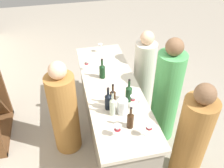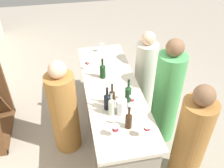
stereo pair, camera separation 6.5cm
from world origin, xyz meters
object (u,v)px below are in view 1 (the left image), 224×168
(wine_glass_far_right, at_px, (86,63))
(wine_glass_near_center, at_px, (149,128))
(wine_bottle_rightmost_olive_green, at_px, (129,93))
(wine_glass_far_center, at_px, (117,129))
(wine_bottle_far_right_dark_green, at_px, (102,71))
(person_right_guest, at_px, (166,96))
(wine_bottle_second_left_clear_pale, at_px, (113,106))
(wine_bottle_leftmost_amber_brown, at_px, (130,120))
(water_pitcher, at_px, (123,107))
(person_left_guest, at_px, (144,76))
(person_center_guest, at_px, (192,140))
(wine_glass_near_left, at_px, (138,102))
(wine_bottle_center_near_black, at_px, (108,101))
(wine_glass_near_right, at_px, (133,99))
(person_server_behind, at_px, (64,112))
(wine_glass_far_left, at_px, (100,46))
(wine_bottle_second_right_amber_brown, at_px, (113,97))

(wine_glass_far_right, bearing_deg, wine_glass_near_center, -161.54)
(wine_bottle_rightmost_olive_green, distance_m, wine_glass_far_center, 0.57)
(wine_bottle_far_right_dark_green, distance_m, person_right_guest, 0.94)
(wine_bottle_second_left_clear_pale, xyz_separation_m, wine_glass_near_center, (-0.40, -0.29, -0.01))
(wine_bottle_leftmost_amber_brown, xyz_separation_m, person_right_guest, (0.61, -0.69, -0.30))
(wine_bottle_second_left_clear_pale, bearing_deg, water_pitcher, -92.16)
(person_left_guest, height_order, person_center_guest, person_center_guest)
(wine_glass_near_left, relative_size, wine_glass_far_center, 1.03)
(wine_bottle_center_near_black, distance_m, person_right_guest, 0.96)
(person_right_guest, bearing_deg, person_left_guest, -101.98)
(wine_glass_near_right, xyz_separation_m, person_server_behind, (0.36, 0.81, -0.38))
(water_pitcher, distance_m, person_server_behind, 0.89)
(wine_glass_near_center, distance_m, wine_glass_far_left, 1.80)
(wine_bottle_second_left_clear_pale, relative_size, wine_glass_near_right, 2.29)
(wine_bottle_center_near_black, distance_m, wine_glass_near_center, 0.59)
(wine_glass_far_right, bearing_deg, wine_bottle_second_right_amber_brown, -165.50)
(person_right_guest, bearing_deg, wine_bottle_rightmost_olive_green, -4.02)
(person_left_guest, bearing_deg, wine_bottle_second_right_amber_brown, 28.59)
(wine_bottle_second_left_clear_pale, xyz_separation_m, person_left_guest, (1.00, -0.73, -0.40))
(wine_bottle_far_right_dark_green, bearing_deg, water_pitcher, -172.54)
(wine_glass_near_left, bearing_deg, wine_bottle_second_right_amber_brown, 60.32)
(water_pitcher, bearing_deg, wine_bottle_leftmost_amber_brown, -173.77)
(wine_bottle_far_right_dark_green, xyz_separation_m, wine_glass_near_right, (-0.63, -0.24, -0.02))
(wine_bottle_far_right_dark_green, bearing_deg, wine_bottle_leftmost_amber_brown, -172.83)
(wine_glass_near_center, bearing_deg, water_pitcher, 23.44)
(wine_bottle_rightmost_olive_green, relative_size, wine_glass_far_left, 2.17)
(person_server_behind, bearing_deg, wine_glass_near_right, -23.80)
(water_pitcher, height_order, person_center_guest, person_center_guest)
(wine_glass_near_left, bearing_deg, water_pitcher, 95.23)
(wine_glass_far_left, bearing_deg, person_left_guest, -123.85)
(wine_glass_near_left, distance_m, water_pitcher, 0.19)
(wine_bottle_leftmost_amber_brown, bearing_deg, wine_glass_near_center, -138.89)
(wine_bottle_second_left_clear_pale, bearing_deg, wine_glass_near_left, -87.57)
(wine_bottle_rightmost_olive_green, xyz_separation_m, wine_bottle_far_right_dark_green, (0.54, 0.22, -0.01))
(wine_glass_far_center, bearing_deg, person_center_guest, -91.71)
(person_center_guest, bearing_deg, person_left_guest, -90.14)
(wine_bottle_leftmost_amber_brown, xyz_separation_m, water_pitcher, (0.23, 0.02, -0.01))
(wine_glass_near_right, height_order, person_server_behind, person_server_behind)
(wine_bottle_second_right_amber_brown, bearing_deg, wine_bottle_second_left_clear_pale, 166.22)
(wine_bottle_second_right_amber_brown, bearing_deg, wine_bottle_center_near_black, 131.22)
(wine_bottle_far_right_dark_green, distance_m, wine_glass_far_right, 0.29)
(person_center_guest, bearing_deg, wine_bottle_second_right_amber_brown, -37.66)
(wine_bottle_second_right_amber_brown, relative_size, wine_glass_near_left, 1.93)
(wine_bottle_rightmost_olive_green, bearing_deg, person_server_behind, 71.09)
(wine_bottle_leftmost_amber_brown, bearing_deg, person_center_guest, -99.26)
(wine_glass_near_right, bearing_deg, wine_glass_near_left, -152.44)
(wine_bottle_second_right_amber_brown, bearing_deg, wine_glass_near_right, -107.64)
(wine_bottle_rightmost_olive_green, relative_size, wine_glass_near_left, 2.06)
(wine_glass_far_center, bearing_deg, wine_bottle_center_near_black, 0.85)
(wine_glass_far_center, height_order, person_left_guest, person_left_guest)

